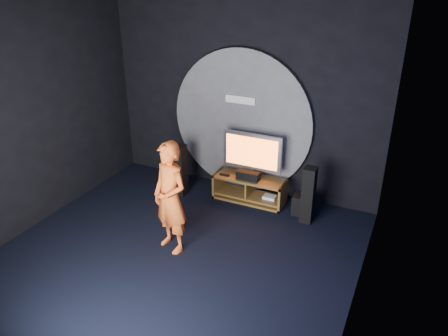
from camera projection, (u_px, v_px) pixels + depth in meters
The scene contains 14 objects.
floor at pixel (173, 258), 6.29m from camera, with size 5.00×5.00×0.00m, color black.
back_wall at pixel (243, 97), 7.60m from camera, with size 5.00×0.04×3.50m, color black.
front_wall at pixel (1, 251), 3.50m from camera, with size 5.00×0.04×3.50m, color black.
left_wall at pixel (24, 119), 6.51m from camera, with size 0.04×5.00×3.50m, color black.
right_wall at pixel (369, 183), 4.59m from camera, with size 0.04×5.00×3.50m, color black.
wall_disc_panel at pixel (241, 122), 7.75m from camera, with size 2.60×0.11×2.60m.
media_console at pixel (250, 190), 7.75m from camera, with size 1.28×0.45×0.45m.
tv at pixel (252, 153), 7.52m from camera, with size 1.06×0.22×0.79m.
center_speaker at pixel (248, 176), 7.54m from camera, with size 0.40×0.15×0.15m, color black.
remote at pixel (225, 175), 7.71m from camera, with size 0.18×0.05×0.02m, color black.
tower_speaker_left at pixel (180, 170), 7.85m from camera, with size 0.19×0.21×0.96m, color black.
tower_speaker_right at pixel (308, 195), 7.00m from camera, with size 0.19×0.21×0.96m, color black.
subwoofer at pixel (303, 204), 7.35m from camera, with size 0.31×0.31×0.35m, color black.
player at pixel (170, 198), 6.17m from camera, with size 0.61×0.40×1.68m, color #E45B1F.
Camera 1 is at (2.85, -4.35, 3.84)m, focal length 35.00 mm.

